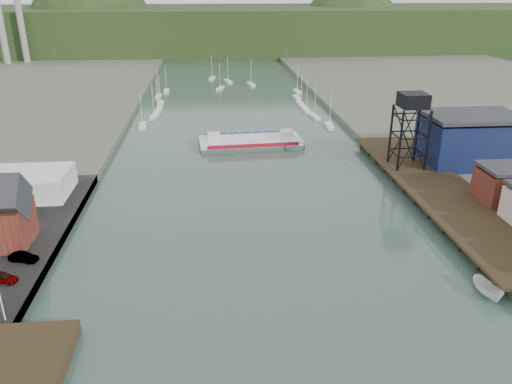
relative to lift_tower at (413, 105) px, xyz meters
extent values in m
plane|color=#2C453B|center=(-35.00, -58.00, -15.65)|extent=(600.00, 600.00, 0.00)
cube|color=black|center=(-64.00, -58.00, -14.75)|extent=(10.00, 18.00, 1.80)
cube|color=black|center=(2.00, -13.00, -13.75)|extent=(14.00, 70.00, 0.50)
cylinder|color=black|center=(-4.00, -13.00, -14.85)|extent=(0.60, 0.60, 2.20)
cylinder|color=black|center=(8.00, -13.00, -14.85)|extent=(0.60, 0.60, 2.20)
cube|color=silver|center=(-79.00, -8.00, -11.80)|extent=(18.00, 12.00, 4.50)
cylinder|color=black|center=(-3.00, -3.00, -7.00)|extent=(0.50, 0.50, 13.00)
cylinder|color=black|center=(3.00, -3.00, -7.00)|extent=(0.50, 0.50, 13.00)
cylinder|color=black|center=(-3.00, 3.00, -7.00)|extent=(0.50, 0.50, 13.00)
cylinder|color=black|center=(3.00, 3.00, -7.00)|extent=(0.50, 0.50, 13.00)
cube|color=black|center=(0.00, 0.00, 1.00)|extent=(5.50, 5.50, 3.00)
cube|color=#0C1935|center=(15.00, 2.00, -9.05)|extent=(20.00, 14.00, 10.00)
cube|color=#2D2D33|center=(15.00, 2.00, -3.15)|extent=(20.50, 14.50, 0.80)
cube|color=#5E2C1B|center=(11.00, -20.00, -11.05)|extent=(9.00, 8.00, 6.00)
cube|color=silver|center=(-62.54, 45.89, -15.30)|extent=(2.67, 7.65, 0.90)
cube|color=silver|center=(-60.28, 57.30, -15.30)|extent=(2.81, 7.67, 0.90)
cube|color=silver|center=(-59.71, 66.17, -15.30)|extent=(2.35, 7.59, 0.90)
cube|color=silver|center=(-59.81, 76.09, -15.30)|extent=(2.01, 7.50, 0.90)
cube|color=silver|center=(-61.64, 88.33, -15.30)|extent=(2.00, 7.50, 0.90)
cube|color=silver|center=(-59.32, 98.17, -15.30)|extent=(2.16, 7.54, 0.90)
cube|color=silver|center=(-7.44, 41.03, -15.30)|extent=(2.53, 7.62, 0.90)
cube|color=silver|center=(-9.54, 52.51, -15.30)|extent=(2.76, 7.67, 0.90)
cube|color=silver|center=(-10.54, 61.29, -15.30)|extent=(2.22, 7.56, 0.90)
cube|color=silver|center=(-10.73, 70.28, -15.30)|extent=(2.18, 7.54, 0.90)
cube|color=silver|center=(-10.33, 81.38, -15.30)|extent=(2.46, 7.61, 0.90)
cube|color=silver|center=(-8.22, 92.99, -15.30)|extent=(2.48, 7.61, 0.90)
cube|color=silver|center=(-38.16, 102.00, -15.30)|extent=(3.78, 7.76, 0.90)
cube|color=silver|center=(-24.96, 110.00, -15.30)|extent=(3.31, 7.74, 0.90)
cube|color=silver|center=(-34.34, 118.00, -15.30)|extent=(3.76, 7.76, 0.90)
cube|color=silver|center=(-41.11, 126.00, -15.30)|extent=(3.40, 7.74, 0.90)
cylinder|color=gray|center=(-137.00, 177.00, 14.35)|extent=(3.20, 3.20, 60.00)
cube|color=black|center=(-35.00, 242.00, -3.65)|extent=(500.00, 120.00, 28.00)
sphere|color=black|center=(-115.00, 242.00, -7.65)|extent=(80.00, 80.00, 80.00)
sphere|color=black|center=(55.00, 252.00, -9.65)|extent=(70.00, 70.00, 70.00)
cube|color=#4F4E51|center=(-32.25, 24.57, -15.12)|extent=(27.12, 12.31, 1.06)
cube|color=silver|center=(-32.25, 24.57, -14.16)|extent=(27.12, 12.31, 0.85)
cube|color=maroon|center=(-31.90, 19.24, -13.95)|extent=(23.26, 1.69, 0.95)
cube|color=#161E97|center=(-32.60, 29.91, -13.95)|extent=(23.26, 1.69, 0.95)
cube|color=silver|center=(-41.76, 23.95, -12.89)|extent=(3.38, 3.38, 2.12)
cube|color=silver|center=(-22.74, 25.20, -12.89)|extent=(3.38, 3.38, 2.12)
imported|color=silver|center=(-6.15, -46.56, -14.56)|extent=(2.77, 5.84, 2.17)
imported|color=#999999|center=(-71.33, -39.31, -13.34)|extent=(4.50, 3.01, 1.42)
imported|color=#999999|center=(-70.33, -34.00, -13.35)|extent=(4.47, 2.62, 1.39)
camera|label=1|loc=(-42.45, -100.21, 23.31)|focal=35.00mm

